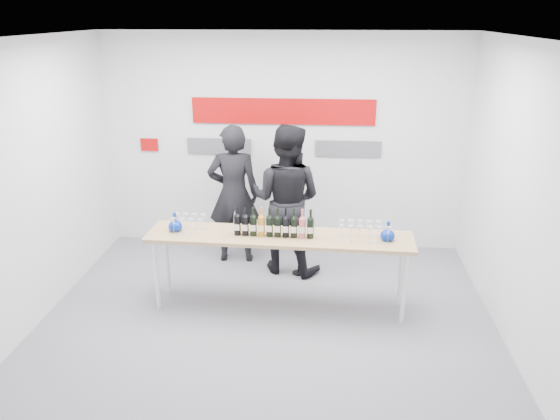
{
  "coord_description": "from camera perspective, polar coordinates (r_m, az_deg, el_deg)",
  "views": [
    {
      "loc": [
        0.6,
        -5.41,
        3.23
      ],
      "look_at": [
        0.11,
        0.26,
        1.15
      ],
      "focal_mm": 35.0,
      "sensor_mm": 36.0,
      "label": 1
    }
  ],
  "objects": [
    {
      "name": "presenter_left",
      "position": [
        7.27,
        -4.86,
        1.64
      ],
      "size": [
        0.73,
        0.52,
        1.88
      ],
      "primitive_type": "imported",
      "rotation": [
        0.0,
        0.0,
        3.25
      ],
      "color": "black",
      "rests_on": "ground"
    },
    {
      "name": "mic_stand",
      "position": [
        7.01,
        1.96,
        -3.55
      ],
      "size": [
        0.16,
        0.16,
        1.39
      ],
      "rotation": [
        0.0,
        0.0,
        -0.17
      ],
      "color": "black",
      "rests_on": "ground"
    },
    {
      "name": "presenter_right",
      "position": [
        6.94,
        0.65,
        1.09
      ],
      "size": [
        1.11,
        0.97,
        1.94
      ],
      "primitive_type": "imported",
      "rotation": [
        0.0,
        0.0,
        2.86
      ],
      "color": "black",
      "rests_on": "ground"
    },
    {
      "name": "back_wall",
      "position": [
        7.63,
        0.33,
        6.97
      ],
      "size": [
        5.0,
        0.04,
        3.0
      ],
      "primitive_type": "cube",
      "color": "silver",
      "rests_on": "ground"
    },
    {
      "name": "tasting_table",
      "position": [
        6.09,
        -0.08,
        -3.23
      ],
      "size": [
        2.98,
        0.67,
        0.89
      ],
      "rotation": [
        0.0,
        0.0,
        -0.03
      ],
      "color": "tan",
      "rests_on": "ground"
    },
    {
      "name": "wine_bottles",
      "position": [
        5.97,
        -0.67,
        -1.29
      ],
      "size": [
        0.89,
        0.1,
        0.33
      ],
      "rotation": [
        0.0,
        0.0,
        -0.03
      ],
      "color": "black",
      "rests_on": "tasting_table"
    },
    {
      "name": "decanter_right",
      "position": [
        6.01,
        11.21,
        -2.15
      ],
      "size": [
        0.16,
        0.16,
        0.21
      ],
      "primitive_type": null,
      "color": "#082796",
      "rests_on": "tasting_table"
    },
    {
      "name": "glasses_left",
      "position": [
        6.22,
        -9.52,
        -1.42
      ],
      "size": [
        0.37,
        0.23,
        0.18
      ],
      "color": "silver",
      "rests_on": "tasting_table"
    },
    {
      "name": "signage",
      "position": [
        7.54,
        -0.11,
        9.19
      ],
      "size": [
        3.38,
        0.02,
        0.79
      ],
      "color": "#B00708",
      "rests_on": "back_wall"
    },
    {
      "name": "decanter_left",
      "position": [
        6.26,
        -10.92,
        -1.22
      ],
      "size": [
        0.16,
        0.16,
        0.21
      ],
      "primitive_type": null,
      "color": "#082796",
      "rests_on": "tasting_table"
    },
    {
      "name": "glasses_right",
      "position": [
        5.99,
        8.6,
        -2.22
      ],
      "size": [
        0.56,
        0.24,
        0.18
      ],
      "color": "silver",
      "rests_on": "tasting_table"
    },
    {
      "name": "ground",
      "position": [
        6.33,
        -1.19,
        -10.62
      ],
      "size": [
        5.0,
        5.0,
        0.0
      ],
      "primitive_type": "plane",
      "color": "slate",
      "rests_on": "ground"
    }
  ]
}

